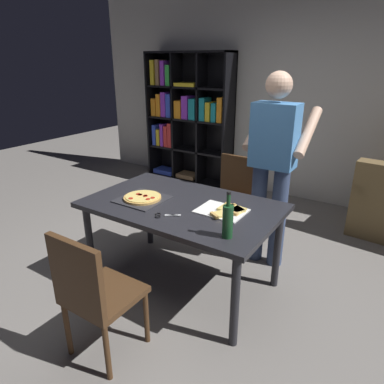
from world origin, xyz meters
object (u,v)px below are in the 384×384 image
object	(u,v)px
kitchen_scissors	(163,215)
pepperoni_pizza_on_tray	(143,198)
person_serving_pizza	(273,161)
chair_far_side	(234,194)
chair_near_camera	(93,291)
wine_bottle	(228,220)
bookshelf	(186,117)
dining_table	(182,212)

from	to	relation	value
kitchen_scissors	pepperoni_pizza_on_tray	bearing A→B (deg)	154.38
person_serving_pizza	chair_far_side	bearing A→B (deg)	154.67
chair_near_camera	wine_bottle	xyz separation A→B (m)	(0.57, 0.66, 0.36)
chair_near_camera	pepperoni_pizza_on_tray	size ratio (longest dim) A/B	2.43
person_serving_pizza	pepperoni_pizza_on_tray	xyz separation A→B (m)	(-0.78, -0.85, -0.23)
chair_far_side	bookshelf	size ratio (longest dim) A/B	0.46
chair_near_camera	kitchen_scissors	bearing A→B (deg)	88.38
person_serving_pizza	dining_table	bearing A→B (deg)	-122.09
chair_near_camera	pepperoni_pizza_on_tray	xyz separation A→B (m)	(-0.32, 0.85, 0.25)
bookshelf	person_serving_pizza	bearing A→B (deg)	-39.10
dining_table	bookshelf	distance (m)	2.86
dining_table	kitchen_scissors	distance (m)	0.29
chair_near_camera	person_serving_pizza	world-z (taller)	person_serving_pizza
wine_bottle	kitchen_scissors	bearing A→B (deg)	176.74
dining_table	kitchen_scissors	world-z (taller)	kitchen_scissors
wine_bottle	kitchen_scissors	world-z (taller)	wine_bottle
wine_bottle	kitchen_scissors	xyz separation A→B (m)	(-0.55, 0.03, -0.11)
chair_far_side	pepperoni_pizza_on_tray	size ratio (longest dim) A/B	2.43
bookshelf	dining_table	bearing A→B (deg)	-56.92
chair_far_side	kitchen_scissors	world-z (taller)	chair_far_side
dining_table	person_serving_pizza	bearing A→B (deg)	57.91
person_serving_pizza	kitchen_scissors	distance (m)	1.13
chair_far_side	person_serving_pizza	distance (m)	0.71
chair_far_side	bookshelf	distance (m)	2.16
pepperoni_pizza_on_tray	kitchen_scissors	size ratio (longest dim) A/B	1.94
chair_near_camera	bookshelf	bearing A→B (deg)	114.89
kitchen_scissors	chair_far_side	bearing A→B (deg)	90.91
dining_table	person_serving_pizza	world-z (taller)	person_serving_pizza
person_serving_pizza	wine_bottle	distance (m)	1.06
person_serving_pizza	pepperoni_pizza_on_tray	distance (m)	1.18
wine_bottle	bookshelf	bearing A→B (deg)	128.26
chair_far_side	kitchen_scissors	distance (m)	1.26
chair_near_camera	wine_bottle	size ratio (longest dim) A/B	2.85
pepperoni_pizza_on_tray	wine_bottle	xyz separation A→B (m)	(0.88, -0.19, 0.10)
dining_table	chair_near_camera	xyz separation A→B (m)	(-0.00, -0.96, -0.16)
chair_far_side	pepperoni_pizza_on_tray	xyz separation A→B (m)	(-0.32, -1.07, 0.25)
chair_far_side	kitchen_scissors	xyz separation A→B (m)	(0.02, -1.23, 0.24)
chair_far_side	wine_bottle	bearing A→B (deg)	-65.90
pepperoni_pizza_on_tray	wine_bottle	bearing A→B (deg)	-12.30
pepperoni_pizza_on_tray	bookshelf	bearing A→B (deg)	116.34
chair_near_camera	kitchen_scissors	world-z (taller)	chair_near_camera
bookshelf	pepperoni_pizza_on_tray	size ratio (longest dim) A/B	5.27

